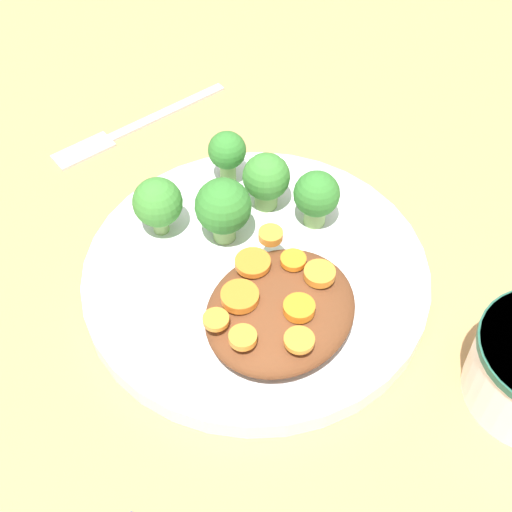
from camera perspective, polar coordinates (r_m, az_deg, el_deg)
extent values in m
plane|color=tan|center=(0.58, 0.00, -2.08)|extent=(4.00, 4.00, 0.00)
cylinder|color=white|center=(0.57, 0.00, -1.54)|extent=(0.27, 0.27, 0.02)
torus|color=white|center=(0.56, 0.00, -0.99)|extent=(0.27, 0.27, 0.01)
ellipsoid|color=brown|center=(0.52, 1.97, -4.36)|extent=(0.12, 0.10, 0.03)
cylinder|color=#759E51|center=(0.60, 0.81, 4.87)|extent=(0.02, 0.02, 0.02)
sphere|color=#3D8433|center=(0.59, 0.83, 6.37)|extent=(0.04, 0.04, 0.04)
cylinder|color=#7FA85B|center=(0.59, 4.74, 3.49)|extent=(0.02, 0.02, 0.02)
sphere|color=#337A2D|center=(0.58, 4.88, 4.98)|extent=(0.04, 0.04, 0.04)
cylinder|color=#7FA85B|center=(0.58, -2.57, 2.33)|extent=(0.02, 0.02, 0.02)
sphere|color=#337A2D|center=(0.56, -2.65, 4.01)|extent=(0.05, 0.05, 0.05)
cylinder|color=#759E51|center=(0.63, -2.27, 6.98)|extent=(0.01, 0.01, 0.02)
sphere|color=#337A2D|center=(0.61, -2.33, 8.46)|extent=(0.03, 0.03, 0.03)
cylinder|color=#7FA85B|center=(0.59, -7.66, 2.79)|extent=(0.01, 0.01, 0.02)
sphere|color=#3D8433|center=(0.57, -7.88, 4.28)|extent=(0.04, 0.04, 0.04)
cylinder|color=orange|center=(0.52, 5.03, -1.50)|extent=(0.02, 0.02, 0.01)
cylinder|color=orange|center=(0.50, -1.30, -3.25)|extent=(0.03, 0.03, 0.01)
cylinder|color=orange|center=(0.48, 3.47, -6.73)|extent=(0.02, 0.02, 0.00)
cylinder|color=orange|center=(0.50, 3.47, -4.17)|extent=(0.02, 0.02, 0.01)
cylinder|color=orange|center=(0.52, -0.26, -0.53)|extent=(0.03, 0.03, 0.00)
cylinder|color=orange|center=(0.53, 3.27, -0.03)|extent=(0.02, 0.02, 0.00)
cylinder|color=orange|center=(0.54, 1.18, 1.68)|extent=(0.02, 0.02, 0.01)
cylinder|color=orange|center=(0.48, -1.06, -6.53)|extent=(0.02, 0.02, 0.01)
cylinder|color=orange|center=(0.49, -3.23, -5.10)|extent=(0.02, 0.02, 0.00)
cube|color=silver|center=(0.74, -7.10, 11.48)|extent=(0.13, 0.05, 0.01)
cube|color=silver|center=(0.70, -13.66, 8.26)|extent=(0.06, 0.04, 0.01)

